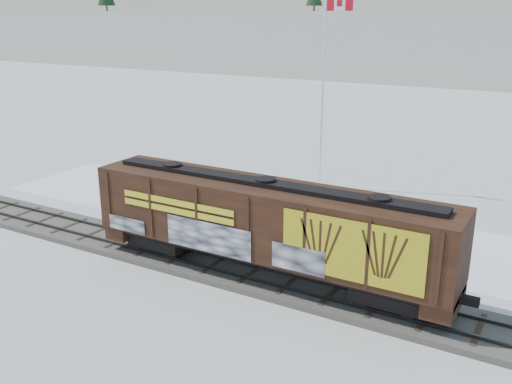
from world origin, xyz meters
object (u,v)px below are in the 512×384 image
Objects in this scene: flagpole at (323,118)px; car_white at (298,213)px; car_silver at (214,197)px; car_dark at (325,225)px; hopper_railcar at (265,223)px.

flagpole is 8.85m from car_white.
car_silver is 1.01× the size of car_white.
car_silver reaches higher than car_dark.
car_silver is (-3.90, -7.57, -4.18)m from flagpole.
car_dark is (7.84, -0.80, -0.07)m from car_silver.
car_dark is at bearing -117.26° from car_white.
car_silver is 7.88m from car_dark.
flagpole is at bearing 104.27° from hopper_railcar.
car_dark is (3.94, -8.37, -4.25)m from flagpole.
hopper_railcar reaches higher than car_silver.
flagpole reaches higher than car_dark.
car_white is at bearing -100.55° from car_silver.
car_white reaches higher than car_dark.
flagpole reaches higher than car_white.
flagpole is 10.18m from car_dark.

